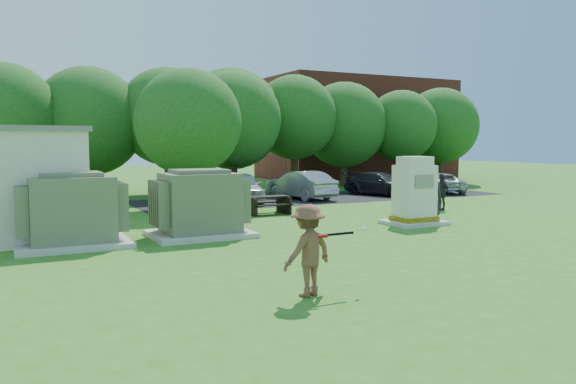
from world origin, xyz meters
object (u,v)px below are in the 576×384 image
picnic_table (267,203)px  car_white (241,187)px  generator_cabinet (414,195)px  car_dark (381,184)px  transformer_left (72,212)px  person_walking_right (441,192)px  car_silver_b (439,183)px  car_silver_a (301,185)px  transformer_right (200,205)px  person_by_generator (432,198)px  batter (308,250)px

picnic_table → car_white: 4.69m
generator_cabinet → car_dark: size_ratio=0.55×
transformer_left → generator_cabinet: generator_cabinet is taller
picnic_table → person_walking_right: 7.55m
person_walking_right → car_silver_b: person_walking_right is taller
person_walking_right → car_silver_a: bearing=-157.9°
picnic_table → car_silver_b: size_ratio=0.42×
transformer_right → person_by_generator: transformer_right is taller
transformer_left → transformer_right: (3.70, 0.00, 0.00)m
person_walking_right → car_dark: (1.77, 6.71, -0.16)m
transformer_left → car_dark: (16.83, 8.56, -0.34)m
car_dark → car_silver_b: bearing=-21.4°
picnic_table → car_silver_a: size_ratio=0.39×
batter → person_by_generator: (8.51, 6.29, 0.07)m
transformer_right → person_by_generator: bearing=-8.2°
transformer_left → car_dark: size_ratio=0.69×
person_walking_right → transformer_right: bearing=-82.4°
picnic_table → person_by_generator: person_by_generator is taller
person_by_generator → transformer_left: bearing=29.9°
generator_cabinet → person_by_generator: (0.65, -0.18, -0.11)m
batter → person_by_generator: bearing=-159.5°
person_walking_right → generator_cabinet: bearing=-54.9°
person_by_generator → car_dark: person_by_generator is taller
transformer_right → picnic_table: size_ratio=1.74×
picnic_table → transformer_left: bearing=-153.2°
batter → person_walking_right: batter is taller
batter → person_walking_right: (11.67, 9.31, -0.08)m
car_white → person_by_generator: bearing=-57.7°
generator_cabinet → car_silver_b: bearing=44.6°
car_silver_a → car_silver_b: size_ratio=1.07×
picnic_table → car_silver_a: bearing=49.7°
transformer_right → car_silver_b: transformer_right is taller
generator_cabinet → person_walking_right: size_ratio=1.53×
person_by_generator → car_white: size_ratio=0.43×
person_by_generator → batter: bearing=72.0°
transformer_left → car_silver_b: transformer_left is taller
transformer_right → person_by_generator: size_ratio=1.60×
person_walking_right → car_silver_a: (-3.08, 7.03, -0.07)m
batter → car_dark: size_ratio=0.40×
car_silver_a → transformer_right: bearing=38.4°
picnic_table → car_silver_b: (12.99, 4.46, 0.11)m
batter → car_white: 16.85m
transformer_left → picnic_table: size_ratio=1.74×
batter → person_walking_right: size_ratio=1.10×
generator_cabinet → person_walking_right: 4.76m
batter → car_dark: batter is taller
person_walking_right → car_white: size_ratio=0.36×
generator_cabinet → person_by_generator: generator_cabinet is taller
picnic_table → car_silver_a: (4.17, 4.92, 0.26)m
transformer_left → person_by_generator: bearing=-5.7°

